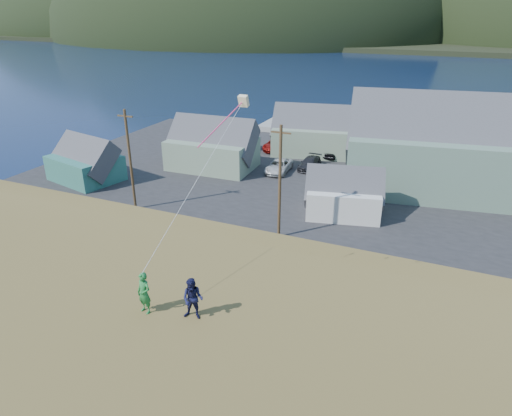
# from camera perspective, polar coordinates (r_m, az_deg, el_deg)

# --- Properties ---
(ground) EXTENTS (900.00, 900.00, 0.00)m
(ground) POSITION_cam_1_polar(r_m,az_deg,el_deg) (35.70, 6.97, -5.72)
(ground) COLOR #0A1638
(ground) RESTS_ON ground
(grass_strip) EXTENTS (110.00, 8.00, 0.10)m
(grass_strip) POSITION_cam_1_polar(r_m,az_deg,el_deg) (34.02, 5.97, -7.18)
(grass_strip) COLOR #4C3D19
(grass_strip) RESTS_ON ground
(waterfront_lot) EXTENTS (72.00, 36.00, 0.12)m
(waterfront_lot) POSITION_cam_1_polar(r_m,az_deg,el_deg) (50.81, 12.64, 3.13)
(waterfront_lot) COLOR #28282B
(waterfront_lot) RESTS_ON ground
(wharf) EXTENTS (26.00, 14.00, 0.90)m
(wharf) POSITION_cam_1_polar(r_m,az_deg,el_deg) (73.45, 11.80, 9.88)
(wharf) COLOR gray
(wharf) RESTS_ON ground
(far_shore) EXTENTS (900.00, 320.00, 2.00)m
(far_shore) POSITION_cam_1_polar(r_m,az_deg,el_deg) (360.47, 23.60, 19.33)
(far_shore) COLOR black
(far_shore) RESTS_ON ground
(shed_teal) EXTENTS (8.65, 6.85, 6.02)m
(shed_teal) POSITION_cam_1_polar(r_m,az_deg,el_deg) (52.93, -20.64, 5.52)
(shed_teal) COLOR #30716D
(shed_teal) RESTS_ON waterfront_lot
(shed_palegreen_near) EXTENTS (10.31, 6.75, 7.33)m
(shed_palegreen_near) POSITION_cam_1_polar(r_m,az_deg,el_deg) (53.62, -5.50, 7.73)
(shed_palegreen_near) COLOR gray
(shed_palegreen_near) RESTS_ON waterfront_lot
(shed_white) EXTENTS (7.77, 6.03, 5.48)m
(shed_white) POSITION_cam_1_polar(r_m,az_deg,el_deg) (41.77, 10.94, 1.77)
(shed_white) COLOR silver
(shed_white) RESTS_ON waterfront_lot
(shed_palegreen_far) EXTENTS (12.33, 8.40, 7.65)m
(shed_palegreen_far) POSITION_cam_1_polar(r_m,az_deg,el_deg) (59.66, 7.66, 9.44)
(shed_palegreen_far) COLOR gray
(shed_palegreen_far) RESTS_ON waterfront_lot
(utility_poles) EXTENTS (32.96, 0.24, 9.36)m
(utility_poles) POSITION_cam_1_polar(r_m,az_deg,el_deg) (35.72, 4.08, 2.68)
(utility_poles) COLOR #47331E
(utility_poles) RESTS_ON waterfront_lot
(parked_cars) EXTENTS (25.29, 13.68, 1.53)m
(parked_cars) POSITION_cam_1_polar(r_m,az_deg,el_deg) (57.03, 4.64, 6.74)
(parked_cars) COLOR #A51414
(parked_cars) RESTS_ON waterfront_lot
(kite_flyer_green) EXTENTS (0.66, 0.50, 1.63)m
(kite_flyer_green) POSITION_cam_1_polar(r_m,az_deg,el_deg) (17.24, -13.82, -10.29)
(kite_flyer_green) COLOR #207735
(kite_flyer_green) RESTS_ON hillside
(kite_flyer_navy) EXTENTS (0.89, 0.76, 1.61)m
(kite_flyer_navy) POSITION_cam_1_polar(r_m,az_deg,el_deg) (16.62, -7.90, -11.20)
(kite_flyer_navy) COLOR #16183D
(kite_flyer_navy) RESTS_ON hillside
(kite_rig) EXTENTS (0.86, 4.74, 10.11)m
(kite_rig) POSITION_cam_1_polar(r_m,az_deg,el_deg) (22.35, -2.17, 12.55)
(kite_rig) COLOR #F8ECBC
(kite_rig) RESTS_ON ground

